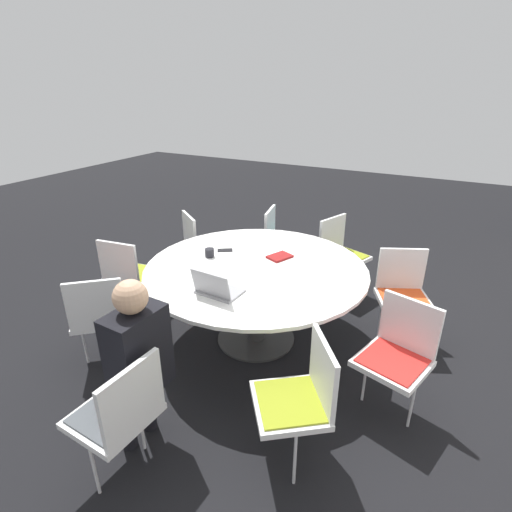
{
  "coord_description": "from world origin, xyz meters",
  "views": [
    {
      "loc": [
        2.76,
        1.44,
        2.22
      ],
      "look_at": [
        0.0,
        0.0,
        0.85
      ],
      "focal_mm": 28.0,
      "sensor_mm": 36.0,
      "label": 1
    }
  ],
  "objects_px": {
    "chair_8": "(100,312)",
    "spiral_notebook": "(280,257)",
    "chair_7": "(129,271)",
    "person_0": "(137,355)",
    "chair_3": "(403,290)",
    "chair_5": "(280,238)",
    "chair_0": "(120,410)",
    "chair_1": "(301,394)",
    "coffee_cup": "(210,253)",
    "chair_6": "(201,242)",
    "laptop": "(216,288)",
    "chair_2": "(398,350)",
    "chair_4": "(340,250)",
    "cell_phone": "(225,250)"
  },
  "relations": [
    {
      "from": "chair_1",
      "to": "chair_5",
      "type": "relative_size",
      "value": 1.0
    },
    {
      "from": "coffee_cup",
      "to": "chair_8",
      "type": "bearing_deg",
      "value": -27.25
    },
    {
      "from": "chair_0",
      "to": "chair_1",
      "type": "relative_size",
      "value": 1.0
    },
    {
      "from": "coffee_cup",
      "to": "chair_4",
      "type": "bearing_deg",
      "value": 145.27
    },
    {
      "from": "chair_3",
      "to": "chair_7",
      "type": "relative_size",
      "value": 1.0
    },
    {
      "from": "chair_7",
      "to": "cell_phone",
      "type": "distance_m",
      "value": 0.98
    },
    {
      "from": "spiral_notebook",
      "to": "coffee_cup",
      "type": "relative_size",
      "value": 3.02
    },
    {
      "from": "chair_0",
      "to": "chair_2",
      "type": "bearing_deg",
      "value": -41.62
    },
    {
      "from": "coffee_cup",
      "to": "chair_5",
      "type": "bearing_deg",
      "value": 173.86
    },
    {
      "from": "chair_2",
      "to": "laptop",
      "type": "xyz_separation_m",
      "value": [
        0.27,
        -1.3,
        0.28
      ]
    },
    {
      "from": "chair_5",
      "to": "person_0",
      "type": "xyz_separation_m",
      "value": [
        2.62,
        0.24,
        0.19
      ]
    },
    {
      "from": "chair_2",
      "to": "laptop",
      "type": "height_order",
      "value": "laptop"
    },
    {
      "from": "chair_8",
      "to": "cell_phone",
      "type": "xyz_separation_m",
      "value": [
        -1.09,
        0.51,
        0.24
      ]
    },
    {
      "from": "cell_phone",
      "to": "chair_8",
      "type": "bearing_deg",
      "value": -25.23
    },
    {
      "from": "chair_7",
      "to": "laptop",
      "type": "bearing_deg",
      "value": -22.62
    },
    {
      "from": "chair_7",
      "to": "cell_phone",
      "type": "height_order",
      "value": "chair_7"
    },
    {
      "from": "chair_4",
      "to": "chair_6",
      "type": "height_order",
      "value": "same"
    },
    {
      "from": "chair_6",
      "to": "chair_8",
      "type": "distance_m",
      "value": 1.64
    },
    {
      "from": "chair_0",
      "to": "laptop",
      "type": "height_order",
      "value": "laptop"
    },
    {
      "from": "chair_2",
      "to": "spiral_notebook",
      "type": "height_order",
      "value": "chair_2"
    },
    {
      "from": "chair_7",
      "to": "person_0",
      "type": "xyz_separation_m",
      "value": [
        1.13,
        1.19,
        0.19
      ]
    },
    {
      "from": "coffee_cup",
      "to": "chair_7",
      "type": "bearing_deg",
      "value": -74.57
    },
    {
      "from": "chair_2",
      "to": "laptop",
      "type": "distance_m",
      "value": 1.36
    },
    {
      "from": "chair_7",
      "to": "spiral_notebook",
      "type": "height_order",
      "value": "chair_7"
    },
    {
      "from": "chair_5",
      "to": "chair_6",
      "type": "bearing_deg",
      "value": -66.21
    },
    {
      "from": "chair_4",
      "to": "person_0",
      "type": "relative_size",
      "value": 0.71
    },
    {
      "from": "chair_3",
      "to": "chair_5",
      "type": "bearing_deg",
      "value": -48.4
    },
    {
      "from": "chair_1",
      "to": "chair_7",
      "type": "xyz_separation_m",
      "value": [
        -0.78,
        -2.11,
        0.0
      ]
    },
    {
      "from": "chair_3",
      "to": "coffee_cup",
      "type": "height_order",
      "value": "chair_3"
    },
    {
      "from": "chair_0",
      "to": "chair_7",
      "type": "distance_m",
      "value": 1.86
    },
    {
      "from": "chair_2",
      "to": "chair_3",
      "type": "bearing_deg",
      "value": -66.34
    },
    {
      "from": "chair_5",
      "to": "coffee_cup",
      "type": "xyz_separation_m",
      "value": [
        1.27,
        -0.14,
        0.27
      ]
    },
    {
      "from": "chair_0",
      "to": "chair_8",
      "type": "relative_size",
      "value": 1.0
    },
    {
      "from": "person_0",
      "to": "laptop",
      "type": "distance_m",
      "value": 0.79
    },
    {
      "from": "chair_6",
      "to": "laptop",
      "type": "distance_m",
      "value": 1.69
    },
    {
      "from": "laptop",
      "to": "cell_phone",
      "type": "distance_m",
      "value": 0.85
    },
    {
      "from": "chair_8",
      "to": "person_0",
      "type": "xyz_separation_m",
      "value": [
        0.45,
        0.84,
        0.19
      ]
    },
    {
      "from": "chair_5",
      "to": "chair_8",
      "type": "height_order",
      "value": "same"
    },
    {
      "from": "chair_0",
      "to": "chair_5",
      "type": "relative_size",
      "value": 1.0
    },
    {
      "from": "person_0",
      "to": "chair_0",
      "type": "bearing_deg",
      "value": -160.96
    },
    {
      "from": "chair_8",
      "to": "spiral_notebook",
      "type": "height_order",
      "value": "chair_8"
    },
    {
      "from": "chair_0",
      "to": "chair_4",
      "type": "xyz_separation_m",
      "value": [
        -2.85,
        0.42,
        0.0
      ]
    },
    {
      "from": "chair_2",
      "to": "chair_4",
      "type": "bearing_deg",
      "value": -43.98
    },
    {
      "from": "chair_1",
      "to": "chair_2",
      "type": "distance_m",
      "value": 0.83
    },
    {
      "from": "person_0",
      "to": "spiral_notebook",
      "type": "relative_size",
      "value": 4.8
    },
    {
      "from": "chair_2",
      "to": "chair_7",
      "type": "relative_size",
      "value": 1.0
    },
    {
      "from": "spiral_notebook",
      "to": "chair_1",
      "type": "bearing_deg",
      "value": 29.61
    },
    {
      "from": "chair_2",
      "to": "cell_phone",
      "type": "relative_size",
      "value": 5.54
    },
    {
      "from": "chair_0",
      "to": "chair_5",
      "type": "bearing_deg",
      "value": 9.54
    },
    {
      "from": "chair_8",
      "to": "coffee_cup",
      "type": "relative_size",
      "value": 10.31
    }
  ]
}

